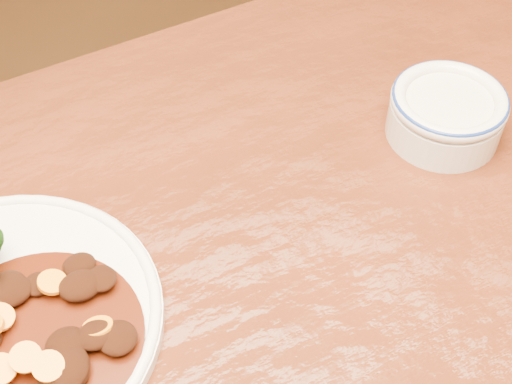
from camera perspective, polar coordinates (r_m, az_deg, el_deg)
name	(u,v)px	position (r m, az deg, el deg)	size (l,w,h in m)	color
dining_table	(235,377)	(0.72, -1.66, -14.60)	(1.60, 1.09, 0.75)	#55220F
mince_stew	(39,329)	(0.65, -16.97, -10.44)	(0.19, 0.19, 0.03)	#3F1606
dip_bowl	(446,112)	(0.82, 15.00, 6.19)	(0.13, 0.13, 0.06)	beige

